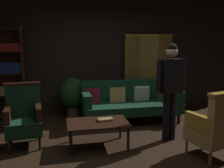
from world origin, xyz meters
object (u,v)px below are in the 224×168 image
armchair_gilt_accent (214,126)px  potted_plant (73,95)px  coffee_table (98,125)px  standing_figure (171,83)px  velvet_couch (131,100)px  folding_screen (148,71)px  bookshelf (4,72)px  armchair_wing_left (24,117)px  book_tan_leather (105,120)px

armchair_gilt_accent → potted_plant: (-1.94, 2.50, 0.04)m
coffee_table → standing_figure: 1.43m
velvet_couch → standing_figure: size_ratio=1.25×
folding_screen → potted_plant: size_ratio=2.08×
bookshelf → standing_figure: size_ratio=1.20×
folding_screen → bookshelf: (-3.38, -0.05, 0.08)m
standing_figure → potted_plant: (-1.58, 1.72, -0.50)m
folding_screen → bookshelf: 3.38m
bookshelf → standing_figure: bearing=-32.2°
armchair_wing_left → standing_figure: standing_figure is taller
folding_screen → standing_figure: 2.01m
bookshelf → velvet_couch: bookshelf is taller
folding_screen → potted_plant: bearing=-172.2°
coffee_table → armchair_wing_left: size_ratio=0.96×
armchair_gilt_accent → armchair_wing_left: 3.03m
armchair_gilt_accent → velvet_couch: bearing=110.3°
armchair_wing_left → folding_screen: bearing=31.2°
bookshelf → velvet_couch: bearing=-15.3°
armchair_wing_left → book_tan_leather: armchair_wing_left is taller
folding_screen → armchair_wing_left: folding_screen is taller
armchair_wing_left → standing_figure: (2.47, -0.30, 0.54)m
armchair_gilt_accent → armchair_wing_left: bearing=159.3°
velvet_couch → armchair_wing_left: size_ratio=2.04×
armchair_gilt_accent → folding_screen: bearing=90.9°
folding_screen → armchair_gilt_accent: size_ratio=1.83×
standing_figure → book_tan_leather: standing_figure is taller
armchair_wing_left → potted_plant: armchair_wing_left is taller
folding_screen → armchair_gilt_accent: (0.04, -2.75, -0.50)m
folding_screen → coffee_table: bearing=-128.5°
folding_screen → standing_figure: size_ratio=1.12×
potted_plant → book_tan_leather: (0.44, -1.70, -0.09)m
potted_plant → standing_figure: bearing=-47.4°
armchair_gilt_accent → book_tan_leather: (-1.50, 0.80, -0.05)m
standing_figure → potted_plant: size_ratio=1.87×
armchair_gilt_accent → potted_plant: bearing=127.9°
coffee_table → book_tan_leather: 0.16m
velvet_couch → book_tan_leather: 1.40m
bookshelf → book_tan_leather: size_ratio=8.19×
coffee_table → armchair_wing_left: armchair_wing_left is taller
potted_plant → book_tan_leather: size_ratio=3.64×
armchair_gilt_accent → standing_figure: size_ratio=0.61×
velvet_couch → coffee_table: (-0.91, -1.21, -0.08)m
potted_plant → book_tan_leather: 1.76m
bookshelf → armchair_gilt_accent: bearing=-38.3°
velvet_couch → armchair_gilt_accent: 2.09m
velvet_couch → armchair_wing_left: armchair_wing_left is taller
velvet_couch → armchair_wing_left: 2.29m
folding_screen → coffee_table: size_ratio=1.90×
bookshelf → standing_figure: (3.07, -1.93, -0.04)m
book_tan_leather → coffee_table: bearing=-161.9°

